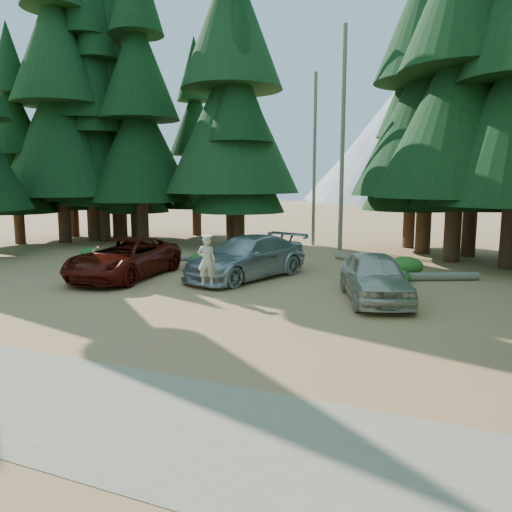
% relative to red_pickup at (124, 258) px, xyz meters
% --- Properties ---
extents(ground, '(160.00, 160.00, 0.00)m').
position_rel_red_pickup_xyz_m(ground, '(5.18, -3.18, -0.79)').
color(ground, tan).
rests_on(ground, ground).
extents(gravel_strip, '(26.00, 3.50, 0.01)m').
position_rel_red_pickup_xyz_m(gravel_strip, '(5.18, -9.68, -0.78)').
color(gravel_strip, gray).
rests_on(gravel_strip, ground).
extents(forest_belt_north, '(36.00, 7.00, 22.00)m').
position_rel_red_pickup_xyz_m(forest_belt_north, '(5.18, 11.82, -0.79)').
color(forest_belt_north, black).
rests_on(forest_belt_north, ground).
extents(snag_front, '(0.24, 0.24, 12.00)m').
position_rel_red_pickup_xyz_m(snag_front, '(5.98, 11.32, 5.21)').
color(snag_front, gray).
rests_on(snag_front, ground).
extents(snag_back, '(0.20, 0.20, 10.00)m').
position_rel_red_pickup_xyz_m(snag_back, '(3.98, 12.82, 4.21)').
color(snag_back, gray).
rests_on(snag_back, ground).
extents(mountain_peak, '(48.00, 50.00, 28.00)m').
position_rel_red_pickup_xyz_m(mountain_peak, '(2.59, 85.06, 11.92)').
color(mountain_peak, '#94969C').
rests_on(mountain_peak, ground).
extents(red_pickup, '(3.18, 5.90, 1.57)m').
position_rel_red_pickup_xyz_m(red_pickup, '(0.00, 0.00, 0.00)').
color(red_pickup, '#540E07').
rests_on(red_pickup, ground).
extents(silver_minivan_center, '(3.96, 6.14, 1.66)m').
position_rel_red_pickup_xyz_m(silver_minivan_center, '(4.49, 1.87, 0.04)').
color(silver_minivan_center, '#ADAFB6').
rests_on(silver_minivan_center, ground).
extents(silver_minivan_right, '(3.35, 4.93, 1.56)m').
position_rel_red_pickup_xyz_m(silver_minivan_right, '(9.83, 0.02, -0.01)').
color(silver_minivan_right, beige).
rests_on(silver_minivan_right, ground).
extents(frisbee_player, '(0.71, 0.59, 1.69)m').
position_rel_red_pickup_xyz_m(frisbee_player, '(4.47, -1.38, 0.39)').
color(frisbee_player, beige).
rests_on(frisbee_player, ground).
extents(log_left, '(3.56, 2.11, 0.28)m').
position_rel_red_pickup_xyz_m(log_left, '(0.13, 4.65, -0.65)').
color(log_left, gray).
rests_on(log_left, ground).
extents(log_mid, '(2.66, 2.00, 0.25)m').
position_rel_red_pickup_xyz_m(log_mid, '(7.82, 7.32, -0.66)').
color(log_mid, gray).
rests_on(log_mid, ground).
extents(log_right, '(4.66, 2.54, 0.32)m').
position_rel_red_pickup_xyz_m(log_right, '(10.69, 3.82, -0.62)').
color(log_right, gray).
rests_on(log_right, ground).
extents(shrub_far_left, '(1.08, 1.08, 0.60)m').
position_rel_red_pickup_xyz_m(shrub_far_left, '(-3.25, 4.05, -0.49)').
color(shrub_far_left, '#246E21').
rests_on(shrub_far_left, ground).
extents(shrub_left, '(0.91, 0.91, 0.50)m').
position_rel_red_pickup_xyz_m(shrub_left, '(2.90, 4.53, -0.54)').
color(shrub_left, '#246E21').
rests_on(shrub_left, ground).
extents(shrub_center_left, '(1.04, 1.04, 0.57)m').
position_rel_red_pickup_xyz_m(shrub_center_left, '(1.33, 3.75, -0.50)').
color(shrub_center_left, '#246E21').
rests_on(shrub_center_left, ground).
extents(shrub_center_right, '(0.95, 0.95, 0.52)m').
position_rel_red_pickup_xyz_m(shrub_center_right, '(3.21, 5.10, -0.53)').
color(shrub_center_right, '#246E21').
rests_on(shrub_center_right, ground).
extents(shrub_right, '(0.95, 0.95, 0.52)m').
position_rel_red_pickup_xyz_m(shrub_right, '(10.18, 3.13, -0.53)').
color(shrub_right, '#246E21').
rests_on(shrub_right, ground).
extents(shrub_far_right, '(1.39, 1.39, 0.76)m').
position_rel_red_pickup_xyz_m(shrub_far_right, '(10.25, 4.91, -0.40)').
color(shrub_far_right, '#246E21').
rests_on(shrub_far_right, ground).
extents(shrub_edge_west, '(0.90, 0.90, 0.49)m').
position_rel_red_pickup_xyz_m(shrub_edge_west, '(-5.01, 3.71, -0.54)').
color(shrub_edge_west, '#246E21').
rests_on(shrub_edge_west, ground).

